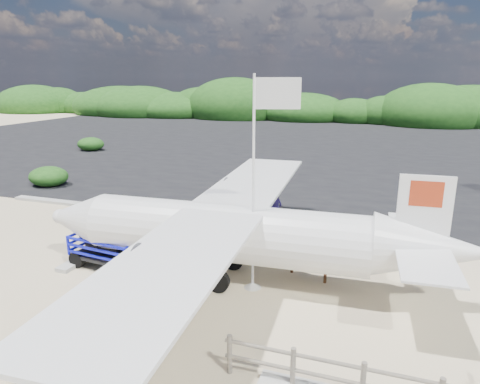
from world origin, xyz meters
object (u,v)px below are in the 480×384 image
at_px(baggage_cart, 111,266).
at_px(flagpole, 253,287).
at_px(crew_a, 222,231).
at_px(aircraft_large, 452,169).
at_px(aircraft_small, 208,139).
at_px(crew_b, 275,206).
at_px(signboard, 308,278).
at_px(crew_c, 232,231).

relative_size(baggage_cart, flagpole, 0.42).
bearing_deg(crew_a, aircraft_large, -125.97).
distance_m(crew_a, aircraft_large, 22.85).
bearing_deg(aircraft_small, crew_b, 85.25).
height_order(flagpole, aircraft_large, flagpole).
relative_size(signboard, crew_a, 0.96).
height_order(signboard, crew_c, crew_c).
bearing_deg(aircraft_large, crew_b, 55.74).
distance_m(signboard, aircraft_small, 34.30).
distance_m(crew_b, aircraft_small, 28.32).
bearing_deg(crew_c, flagpole, 143.83).
height_order(crew_b, aircraft_small, crew_b).
distance_m(crew_c, aircraft_small, 31.55).
relative_size(crew_a, crew_b, 0.99).
bearing_deg(signboard, aircraft_large, 90.64).
xyz_separation_m(signboard, crew_c, (-3.30, 1.43, 0.84)).
height_order(crew_b, aircraft_large, aircraft_large).
relative_size(crew_b, crew_c, 0.92).
bearing_deg(crew_c, baggage_cart, 59.49).
distance_m(signboard, crew_a, 4.07).
xyz_separation_m(baggage_cart, aircraft_large, (14.14, 22.92, 0.00)).
distance_m(crew_b, aircraft_large, 18.76).
height_order(baggage_cart, crew_b, crew_b).
distance_m(baggage_cart, signboard, 7.18).
bearing_deg(crew_b, aircraft_small, -40.91).
distance_m(crew_a, crew_c, 0.45).
distance_m(flagpole, aircraft_large, 24.40).
relative_size(baggage_cart, aircraft_small, 0.39).
height_order(signboard, aircraft_large, aircraft_large).
height_order(crew_c, aircraft_large, aircraft_large).
height_order(flagpole, aircraft_small, flagpole).
bearing_deg(aircraft_small, aircraft_large, 125.78).
bearing_deg(aircraft_large, signboard, 68.46).
bearing_deg(aircraft_small, flagpole, 81.14).
xyz_separation_m(crew_c, aircraft_large, (10.41, 20.06, -0.84)).
height_order(baggage_cart, flagpole, flagpole).
xyz_separation_m(crew_c, aircraft_small, (-13.18, 28.65, -0.84)).
bearing_deg(signboard, crew_a, 178.50).
xyz_separation_m(signboard, aircraft_large, (7.11, 21.49, 0.00)).
relative_size(baggage_cart, crew_c, 1.72).
bearing_deg(baggage_cart, flagpole, 7.47).
relative_size(crew_a, aircraft_small, 0.21).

